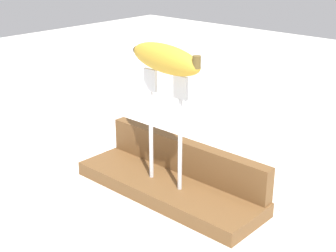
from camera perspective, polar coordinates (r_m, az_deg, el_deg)
name	(u,v)px	position (r m, az deg, el deg)	size (l,w,h in m)	color
ground_plane	(168,194)	(0.83, 0.00, -8.01)	(3.00, 3.00, 0.00)	silver
wooden_board	(168,188)	(0.83, 0.00, -7.27)	(0.34, 0.11, 0.02)	brown
board_backstop	(186,157)	(0.84, 2.08, -3.64)	(0.34, 0.02, 0.06)	brown
fork_stand_center	(165,119)	(0.77, -0.34, 0.80)	(0.09, 0.01, 0.19)	silver
banana_raised_center	(165,58)	(0.74, -0.36, 7.96)	(0.17, 0.07, 0.04)	gold
fork_fallen_near	(332,194)	(0.87, 18.75, -7.56)	(0.08, 0.17, 0.01)	silver
fork_fallen_far	(39,204)	(0.82, -14.93, -8.92)	(0.15, 0.11, 0.01)	silver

